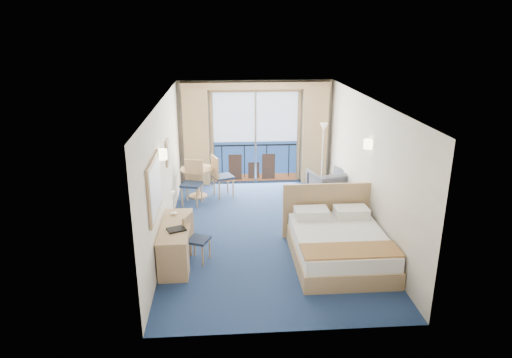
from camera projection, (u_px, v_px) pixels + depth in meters
The scene contains 22 objects.
floor at pixel (267, 231), 9.39m from camera, with size 6.50×6.50×0.00m, color navy.
room_walls at pixel (267, 148), 8.82m from camera, with size 4.04×6.54×2.72m.
balcony_door at pixel (255, 140), 12.06m from camera, with size 2.36×0.03×2.52m.
curtain_left at pixel (196, 137), 11.78m from camera, with size 0.65×0.22×2.55m, color tan.
curtain_right at pixel (315, 135), 11.99m from camera, with size 0.65×0.22×2.55m, color tan.
pelmet at pixel (256, 86), 11.49m from camera, with size 3.80×0.25×0.18m, color tan.
mirror at pixel (155, 187), 7.34m from camera, with size 0.05×1.25×0.95m.
wall_print at pixel (168, 152), 9.17m from camera, with size 0.04×0.42×0.52m.
sconce_left at pixel (162, 154), 8.10m from camera, with size 0.18×0.18×0.18m, color #FBEAB0.
sconce_right at pixel (368, 144), 8.79m from camera, with size 0.18×0.18×0.18m, color #FBEAB0.
bed at pixel (339, 244), 8.17m from camera, with size 1.77×2.11×1.11m.
nightstand at pixel (348, 211), 9.67m from camera, with size 0.45×0.43×0.59m, color tan.
phone at pixel (349, 195), 9.60m from camera, with size 0.17×0.13×0.07m, color silver.
armchair at pixel (328, 186), 10.90m from camera, with size 0.82×0.84×0.76m, color #474B57.
floor_lamp at pixel (323, 139), 11.68m from camera, with size 0.23×0.23×1.67m.
desk at pixel (174, 252), 7.69m from camera, with size 0.52×1.52×0.71m.
desk_chair at pixel (194, 235), 8.09m from camera, with size 0.50×0.49×0.87m.
folder at pixel (176, 229), 7.77m from camera, with size 0.30×0.23×0.03m, color black.
desk_lamp at pixel (173, 198), 8.31m from camera, with size 0.12×0.12×0.44m.
round_table at pixel (197, 175), 11.12m from camera, with size 0.81×0.81×0.73m.
table_chair_a at pixel (220, 174), 11.11m from camera, with size 0.59×0.58×1.04m.
table_chair_b at pixel (193, 180), 10.71m from camera, with size 0.55×0.56×1.04m.
Camera 1 is at (-0.84, -8.51, 4.04)m, focal length 32.00 mm.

